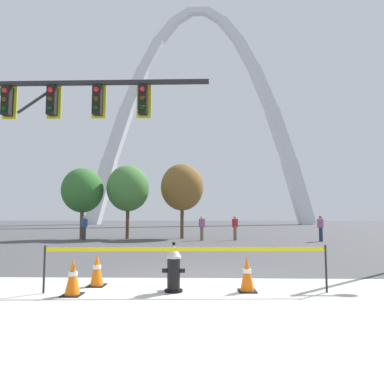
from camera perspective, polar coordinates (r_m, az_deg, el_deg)
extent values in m
plane|color=#474749|center=(7.52, -0.28, -16.13)|extent=(240.00, 240.00, 0.00)
cube|color=#B7B5AD|center=(3.98, -2.08, -26.66)|extent=(40.00, 8.00, 0.01)
cylinder|color=black|center=(6.50, -3.42, -17.72)|extent=(0.36, 0.36, 0.05)
cylinder|color=black|center=(6.43, -3.41, -14.81)|extent=(0.26, 0.26, 0.62)
cylinder|color=#B7B7BC|center=(6.38, -3.39, -11.90)|extent=(0.30, 0.30, 0.04)
cone|color=#B7B7BC|center=(6.37, -3.39, -10.74)|extent=(0.30, 0.30, 0.22)
cylinder|color=black|center=(6.35, -3.38, -9.48)|extent=(0.06, 0.06, 0.06)
cylinder|color=black|center=(6.44, -5.05, -14.23)|extent=(0.10, 0.09, 0.09)
cylinder|color=black|center=(6.41, -1.75, -14.29)|extent=(0.10, 0.09, 0.09)
cylinder|color=black|center=(6.63, -3.26, -14.77)|extent=(0.13, 0.14, 0.13)
cylinder|color=black|center=(6.71, -3.20, -14.65)|extent=(0.15, 0.03, 0.15)
cylinder|color=#232326|center=(6.91, -25.58, -12.75)|extent=(0.04, 0.04, 0.94)
cylinder|color=#232326|center=(6.89, 23.48, -12.85)|extent=(0.04, 0.04, 0.94)
cube|color=yellow|center=(6.25, -1.09, -10.50)|extent=(5.58, 0.23, 0.08)
cube|color=black|center=(6.60, 10.15, -17.55)|extent=(0.36, 0.36, 0.03)
cone|color=orange|center=(6.52, 10.10, -14.43)|extent=(0.28, 0.28, 0.70)
cylinder|color=white|center=(6.52, 10.10, -14.12)|extent=(0.17, 0.17, 0.08)
cube|color=black|center=(6.61, -21.20, -17.28)|extent=(0.36, 0.36, 0.03)
cone|color=orange|center=(6.54, -21.11, -14.17)|extent=(0.28, 0.28, 0.70)
cylinder|color=white|center=(6.53, -21.10, -13.87)|extent=(0.17, 0.17, 0.08)
cube|color=black|center=(7.28, -17.17, -16.17)|extent=(0.36, 0.36, 0.03)
cone|color=orange|center=(7.22, -17.10, -13.34)|extent=(0.28, 0.28, 0.70)
cylinder|color=white|center=(7.21, -17.09, -13.06)|extent=(0.17, 0.17, 0.08)
cube|color=#232326|center=(10.57, -19.13, 18.46)|extent=(7.60, 0.12, 0.12)
cylinder|color=#232326|center=(10.98, -26.91, 14.76)|extent=(1.11, 0.08, 0.81)
cube|color=black|center=(11.41, -30.92, 14.18)|extent=(0.26, 0.24, 0.90)
cube|color=gold|center=(11.52, -30.54, 13.98)|extent=(0.44, 0.03, 1.04)
sphere|color=red|center=(11.40, -31.23, 15.70)|extent=(0.16, 0.16, 0.16)
sphere|color=#392706|center=(11.31, -31.29, 14.37)|extent=(0.16, 0.16, 0.16)
sphere|color=black|center=(11.22, -31.35, 13.01)|extent=(0.16, 0.16, 0.16)
cube|color=black|center=(10.75, -24.38, 15.08)|extent=(0.26, 0.24, 0.90)
cube|color=gold|center=(10.87, -24.05, 14.85)|extent=(0.44, 0.03, 1.04)
sphere|color=red|center=(10.74, -24.65, 16.71)|extent=(0.16, 0.16, 0.16)
sphere|color=#392706|center=(10.64, -24.70, 15.30)|extent=(0.16, 0.16, 0.16)
sphere|color=black|center=(10.55, -24.75, 13.87)|extent=(0.16, 0.16, 0.16)
cube|color=black|center=(10.24, -17.04, 15.87)|extent=(0.26, 0.24, 0.90)
cube|color=gold|center=(10.37, -16.78, 15.61)|extent=(0.44, 0.03, 1.04)
sphere|color=red|center=(10.23, -17.24, 17.59)|extent=(0.16, 0.16, 0.16)
sphere|color=#392706|center=(10.13, -17.28, 16.12)|extent=(0.16, 0.16, 0.16)
sphere|color=black|center=(10.03, -17.32, 14.62)|extent=(0.16, 0.16, 0.16)
cube|color=black|center=(9.91, -9.00, 16.44)|extent=(0.26, 0.24, 0.90)
cube|color=gold|center=(10.03, -8.85, 16.16)|extent=(0.44, 0.03, 1.04)
sphere|color=red|center=(9.89, -9.12, 18.22)|extent=(0.16, 0.16, 0.16)
sphere|color=#392706|center=(9.79, -9.15, 16.71)|extent=(0.16, 0.16, 0.16)
sphere|color=black|center=(9.69, -9.17, 15.17)|extent=(0.16, 0.16, 0.16)
cube|color=silver|center=(65.96, -16.42, -0.13)|extent=(5.96, 2.68, 13.69)
cube|color=silver|center=(66.96, -13.42, 10.03)|extent=(5.70, 2.45, 11.59)
cube|color=silver|center=(69.30, -10.46, 17.92)|extent=(5.43, 2.21, 9.51)
cube|color=silver|center=(71.96, -7.52, 23.63)|extent=(5.14, 1.97, 7.45)
cube|color=silver|center=(74.28, -4.61, 27.43)|extent=(4.77, 1.74, 5.45)
cube|color=silver|center=(75.81, -1.71, 29.60)|extent=(4.23, 1.50, 3.47)
cube|color=silver|center=(76.34, 1.19, 30.31)|extent=(3.44, 1.26, 1.26)
cube|color=silver|center=(75.79, 4.10, 29.62)|extent=(4.23, 1.50, 3.47)
cube|color=silver|center=(74.24, 7.01, 27.47)|extent=(4.77, 1.74, 5.45)
cube|color=silver|center=(71.90, 9.95, 23.69)|extent=(5.14, 1.97, 7.45)
cube|color=silver|center=(69.21, 12.92, 18.00)|extent=(5.43, 2.21, 9.51)
cube|color=silver|center=(66.85, 15.92, 10.11)|extent=(5.70, 2.45, 11.59)
cube|color=silver|center=(65.82, 18.96, -0.06)|extent=(5.96, 2.68, 13.69)
cylinder|color=brown|center=(22.38, -19.66, -5.54)|extent=(0.24, 0.24, 2.08)
ellipsoid|color=#336B2D|center=(22.45, -19.50, 0.31)|extent=(2.77, 2.77, 3.05)
cylinder|color=brown|center=(21.90, -11.80, -5.59)|extent=(0.24, 0.24, 2.19)
ellipsoid|color=#427A38|center=(21.99, -11.70, 0.69)|extent=(2.92, 2.92, 3.21)
cylinder|color=brown|center=(21.77, -1.85, -5.60)|extent=(0.24, 0.24, 2.26)
ellipsoid|color=brown|center=(21.87, -1.83, 0.91)|extent=(3.01, 3.01, 3.31)
cylinder|color=#38383D|center=(21.59, -19.27, -7.24)|extent=(0.22, 0.22, 0.84)
cube|color=#2D4C99|center=(21.57, -19.22, -5.41)|extent=(0.38, 0.38, 0.54)
sphere|color=beige|center=(21.57, -19.19, -4.40)|extent=(0.20, 0.20, 0.20)
cylinder|color=#232847|center=(20.76, 22.66, -7.25)|extent=(0.22, 0.22, 0.84)
cube|color=#995193|center=(20.74, 22.60, -5.35)|extent=(0.39, 0.36, 0.54)
sphere|color=#936B4C|center=(20.74, 22.56, -4.30)|extent=(0.20, 0.20, 0.20)
cylinder|color=brown|center=(19.93, 1.83, -7.73)|extent=(0.22, 0.22, 0.84)
cube|color=#995193|center=(19.90, 1.83, -5.75)|extent=(0.39, 0.34, 0.54)
sphere|color=beige|center=(19.90, 1.82, -4.65)|extent=(0.20, 0.20, 0.20)
cylinder|color=brown|center=(20.35, 7.95, -7.63)|extent=(0.22, 0.22, 0.84)
cube|color=#B22323|center=(20.33, 7.93, -5.68)|extent=(0.39, 0.37, 0.54)
sphere|color=tan|center=(20.32, 7.92, -4.61)|extent=(0.20, 0.20, 0.20)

